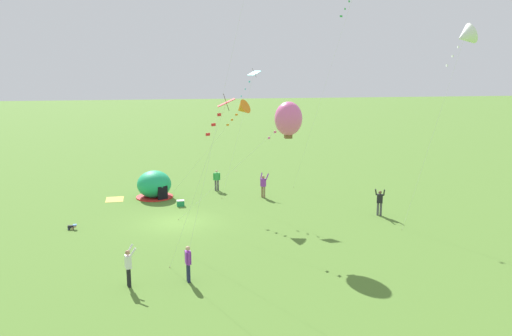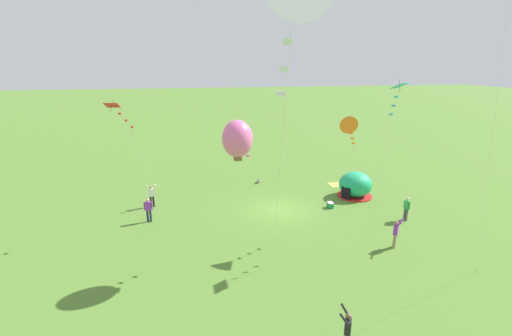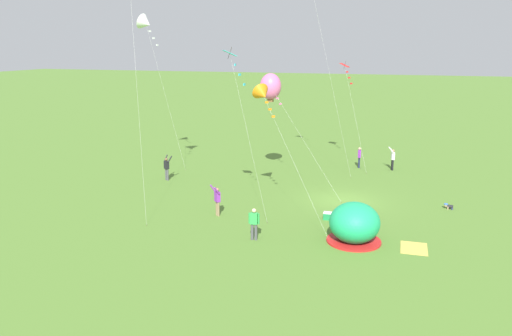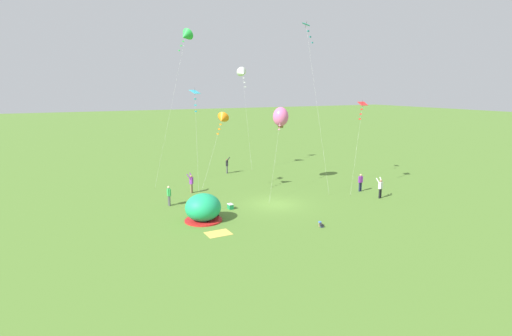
{
  "view_description": "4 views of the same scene",
  "coord_description": "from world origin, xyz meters",
  "px_view_note": "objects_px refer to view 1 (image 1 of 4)",
  "views": [
    {
      "loc": [
        31.34,
        -1.09,
        9.54
      ],
      "look_at": [
        0.21,
        5.14,
        3.42
      ],
      "focal_mm": 35.0,
      "sensor_mm": 36.0,
      "label": 1
    },
    {
      "loc": [
        6.61,
        23.09,
        10.52
      ],
      "look_at": [
        1.88,
        0.39,
        3.55
      ],
      "focal_mm": 24.0,
      "sensor_mm": 36.0,
      "label": 2
    },
    {
      "loc": [
        -31.5,
        -3.91,
        9.89
      ],
      "look_at": [
        -1.35,
        5.65,
        2.1
      ],
      "focal_mm": 35.0,
      "sensor_mm": 36.0,
      "label": 3
    },
    {
      "loc": [
        -16.1,
        -28.84,
        9.87
      ],
      "look_at": [
        -1.78,
        0.06,
        3.32
      ],
      "focal_mm": 28.0,
      "sensor_mm": 36.0,
      "label": 4
    }
  ],
  "objects_px": {
    "cooler_box": "(181,203)",
    "kite_orange": "(242,109)",
    "kite_cyan": "(252,79)",
    "person_flying_kite": "(380,201)",
    "popup_tent": "(154,185)",
    "kite_pink": "(288,119)",
    "person_near_tent": "(263,185)",
    "kite_white": "(465,36)",
    "kite_red": "(222,111)",
    "toddler_crawling": "(72,227)",
    "person_strolling": "(188,262)",
    "person_arms_raised": "(128,265)",
    "person_far_back": "(217,179)"
  },
  "relations": [
    {
      "from": "person_flying_kite",
      "to": "kite_pink",
      "type": "bearing_deg",
      "value": -67.71
    },
    {
      "from": "person_flying_kite",
      "to": "person_arms_raised",
      "type": "bearing_deg",
      "value": -62.46
    },
    {
      "from": "popup_tent",
      "to": "person_far_back",
      "type": "relative_size",
      "value": 1.63
    },
    {
      "from": "person_near_tent",
      "to": "kite_orange",
      "type": "relative_size",
      "value": 0.25
    },
    {
      "from": "popup_tent",
      "to": "kite_pink",
      "type": "height_order",
      "value": "kite_pink"
    },
    {
      "from": "kite_cyan",
      "to": "kite_red",
      "type": "relative_size",
      "value": 1.13
    },
    {
      "from": "cooler_box",
      "to": "person_near_tent",
      "type": "relative_size",
      "value": 0.29
    },
    {
      "from": "kite_white",
      "to": "popup_tent",
      "type": "bearing_deg",
      "value": -122.55
    },
    {
      "from": "person_far_back",
      "to": "kite_white",
      "type": "height_order",
      "value": "kite_white"
    },
    {
      "from": "cooler_box",
      "to": "kite_pink",
      "type": "distance_m",
      "value": 11.99
    },
    {
      "from": "person_flying_kite",
      "to": "person_strolling",
      "type": "bearing_deg",
      "value": -57.97
    },
    {
      "from": "toddler_crawling",
      "to": "kite_pink",
      "type": "height_order",
      "value": "kite_pink"
    },
    {
      "from": "popup_tent",
      "to": "person_near_tent",
      "type": "height_order",
      "value": "popup_tent"
    },
    {
      "from": "kite_orange",
      "to": "kite_red",
      "type": "xyz_separation_m",
      "value": [
        13.37,
        -3.11,
        0.89
      ]
    },
    {
      "from": "kite_orange",
      "to": "kite_pink",
      "type": "xyz_separation_m",
      "value": [
        6.92,
        1.5,
        -0.11
      ]
    },
    {
      "from": "popup_tent",
      "to": "person_strolling",
      "type": "distance_m",
      "value": 16.46
    },
    {
      "from": "popup_tent",
      "to": "kite_red",
      "type": "height_order",
      "value": "kite_red"
    },
    {
      "from": "kite_cyan",
      "to": "person_far_back",
      "type": "bearing_deg",
      "value": -145.05
    },
    {
      "from": "cooler_box",
      "to": "person_far_back",
      "type": "height_order",
      "value": "person_far_back"
    },
    {
      "from": "popup_tent",
      "to": "kite_cyan",
      "type": "bearing_deg",
      "value": 74.93
    },
    {
      "from": "person_strolling",
      "to": "kite_red",
      "type": "distance_m",
      "value": 7.22
    },
    {
      "from": "person_flying_kite",
      "to": "person_far_back",
      "type": "bearing_deg",
      "value": -133.38
    },
    {
      "from": "kite_orange",
      "to": "kite_pink",
      "type": "distance_m",
      "value": 7.08
    },
    {
      "from": "kite_cyan",
      "to": "person_flying_kite",
      "type": "bearing_deg",
      "value": 51.39
    },
    {
      "from": "cooler_box",
      "to": "kite_orange",
      "type": "bearing_deg",
      "value": 75.61
    },
    {
      "from": "person_near_tent",
      "to": "kite_cyan",
      "type": "bearing_deg",
      "value": -71.75
    },
    {
      "from": "toddler_crawling",
      "to": "person_strolling",
      "type": "bearing_deg",
      "value": 35.24
    },
    {
      "from": "kite_red",
      "to": "popup_tent",
      "type": "bearing_deg",
      "value": -170.04
    },
    {
      "from": "person_arms_raised",
      "to": "person_strolling",
      "type": "distance_m",
      "value": 2.66
    },
    {
      "from": "kite_white",
      "to": "kite_orange",
      "type": "xyz_separation_m",
      "value": [
        -7.42,
        -11.85,
        -4.52
      ]
    },
    {
      "from": "cooler_box",
      "to": "person_arms_raised",
      "type": "height_order",
      "value": "person_arms_raised"
    },
    {
      "from": "kite_orange",
      "to": "kite_red",
      "type": "relative_size",
      "value": 0.89
    },
    {
      "from": "kite_cyan",
      "to": "kite_red",
      "type": "height_order",
      "value": "kite_cyan"
    },
    {
      "from": "kite_cyan",
      "to": "popup_tent",
      "type": "bearing_deg",
      "value": -105.07
    },
    {
      "from": "person_flying_kite",
      "to": "kite_cyan",
      "type": "xyz_separation_m",
      "value": [
        -6.07,
        -7.6,
        8.05
      ]
    },
    {
      "from": "person_near_tent",
      "to": "kite_orange",
      "type": "height_order",
      "value": "kite_orange"
    },
    {
      "from": "person_arms_raised",
      "to": "kite_red",
      "type": "bearing_deg",
      "value": 75.86
    },
    {
      "from": "person_near_tent",
      "to": "person_flying_kite",
      "type": "height_order",
      "value": "same"
    },
    {
      "from": "person_near_tent",
      "to": "kite_pink",
      "type": "distance_m",
      "value": 11.09
    },
    {
      "from": "person_strolling",
      "to": "kite_white",
      "type": "height_order",
      "value": "kite_white"
    },
    {
      "from": "cooler_box",
      "to": "kite_pink",
      "type": "xyz_separation_m",
      "value": [
        8.03,
        5.83,
        6.72
      ]
    },
    {
      "from": "cooler_box",
      "to": "kite_red",
      "type": "height_order",
      "value": "kite_red"
    },
    {
      "from": "popup_tent",
      "to": "cooler_box",
      "type": "xyz_separation_m",
      "value": [
        2.97,
        1.84,
        -0.78
      ]
    },
    {
      "from": "person_strolling",
      "to": "kite_pink",
      "type": "distance_m",
      "value": 10.13
    },
    {
      "from": "person_arms_raised",
      "to": "person_near_tent",
      "type": "bearing_deg",
      "value": 147.53
    },
    {
      "from": "kite_orange",
      "to": "kite_red",
      "type": "height_order",
      "value": "kite_red"
    },
    {
      "from": "person_far_back",
      "to": "person_flying_kite",
      "type": "height_order",
      "value": "person_flying_kite"
    },
    {
      "from": "person_arms_raised",
      "to": "kite_red",
      "type": "xyz_separation_m",
      "value": [
        1.06,
        4.2,
        6.94
      ]
    },
    {
      "from": "person_near_tent",
      "to": "person_arms_raised",
      "type": "bearing_deg",
      "value": -32.47
    },
    {
      "from": "person_far_back",
      "to": "kite_orange",
      "type": "xyz_separation_m",
      "value": [
        5.4,
        1.18,
        6.09
      ]
    }
  ]
}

